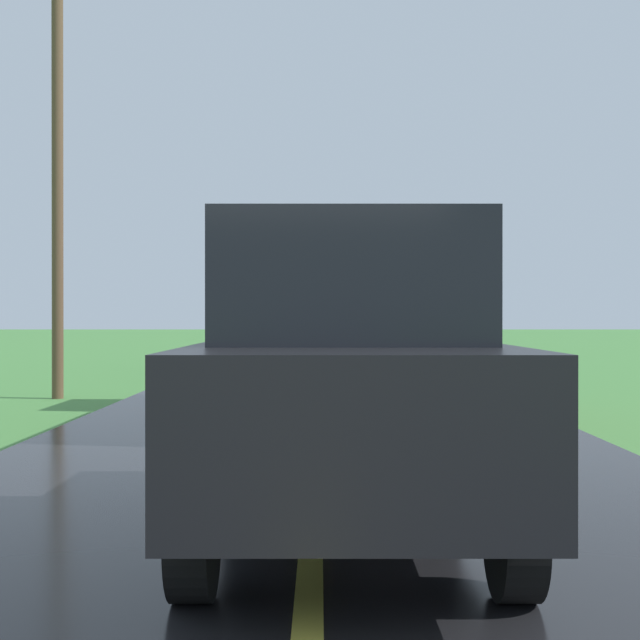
{
  "coord_description": "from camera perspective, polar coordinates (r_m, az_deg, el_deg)",
  "views": [
    {
      "loc": [
        0.05,
        -0.65,
        1.45
      ],
      "look_at": [
        0.08,
        11.98,
        1.4
      ],
      "focal_mm": 49.71,
      "sensor_mm": 36.0,
      "label": 1
    }
  ],
  "objects": [
    {
      "name": "banana_truck_near",
      "position": [
        12.88,
        0.25,
        0.32
      ],
      "size": [
        2.38,
        5.82,
        2.8
      ],
      "color": "#2D2D30",
      "rests_on": "road_surface"
    },
    {
      "name": "banana_truck_far",
      "position": [
        24.78,
        -0.31,
        0.26
      ],
      "size": [
        2.38,
        5.81,
        2.8
      ],
      "color": "#2D2D30",
      "rests_on": "road_surface"
    },
    {
      "name": "utility_pole_roadside",
      "position": [
        16.55,
        -16.66,
        10.35
      ],
      "size": [
        2.53,
        0.2,
        7.99
      ],
      "color": "brown",
      "rests_on": "ground"
    },
    {
      "name": "following_car",
      "position": [
        5.48,
        1.6,
        -3.72
      ],
      "size": [
        1.74,
        4.1,
        1.92
      ],
      "color": "black",
      "rests_on": "road_surface"
    }
  ]
}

